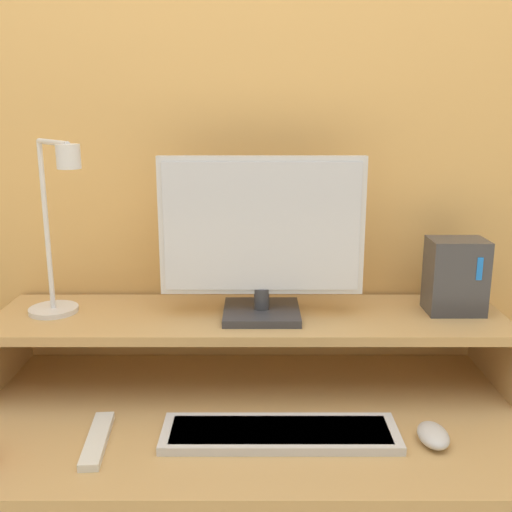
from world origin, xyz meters
TOP-DOWN VIEW (x-y plane):
  - wall_back at (0.00, 0.65)m, footprint 6.00×0.05m
  - desk at (0.00, 0.31)m, footprint 1.21×0.62m
  - monitor_shelf at (0.00, 0.46)m, footprint 1.21×0.30m
  - monitor at (0.03, 0.45)m, footprint 0.47×0.17m
  - desk_lamp at (-0.43, 0.43)m, footprint 0.18×0.21m
  - router_dock at (0.49, 0.48)m, footprint 0.13×0.10m
  - keyboard at (0.06, 0.20)m, footprint 0.48×0.14m
  - mouse at (0.37, 0.18)m, footprint 0.06×0.10m
  - remote_control at (-0.30, 0.18)m, footprint 0.05×0.20m

SIDE VIEW (x-z plane):
  - desk at x=0.00m, z-range 0.15..0.87m
  - remote_control at x=-0.30m, z-range 0.71..0.73m
  - keyboard at x=0.06m, z-range 0.72..0.73m
  - mouse at x=0.37m, z-range 0.71..0.75m
  - monitor_shelf at x=0.00m, z-range 0.78..0.95m
  - router_dock at x=0.49m, z-range 0.89..1.07m
  - desk_lamp at x=-0.43m, z-range 0.87..1.28m
  - monitor at x=0.03m, z-range 0.89..1.26m
  - wall_back at x=0.00m, z-range 0.00..2.50m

